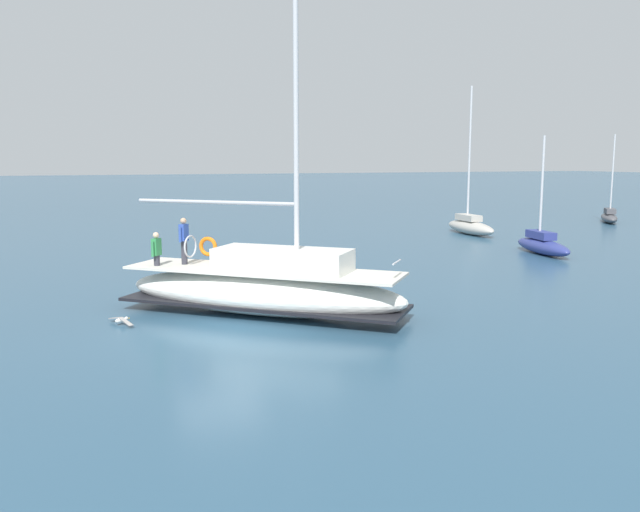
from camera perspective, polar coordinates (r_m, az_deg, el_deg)
ground_plane at (r=19.53m, az=-8.80°, el=-6.45°), size 400.00×400.00×0.00m
main_sailboat at (r=21.17m, az=-4.85°, el=-2.71°), size 8.17×8.77×11.76m
moored_sloop_near at (r=36.52m, az=18.85°, el=0.97°), size 5.05×2.06×6.21m
moored_sloop_far at (r=44.83m, az=12.97°, el=2.66°), size 5.64×1.76×9.73m
moored_cutter_left at (r=56.63m, az=23.93°, el=3.20°), size 4.24×3.62×6.90m
seagull at (r=20.82m, az=-16.97°, el=-5.37°), size 1.24×0.65×0.18m
mooring_buoy at (r=27.68m, az=-2.59°, el=-1.54°), size 0.62×0.62×0.91m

